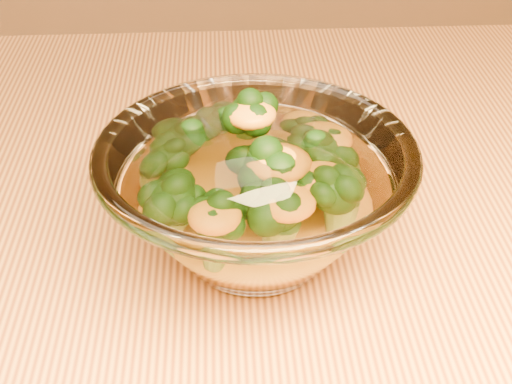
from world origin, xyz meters
TOP-DOWN VIEW (x-y plane):
  - table at (0.00, 0.00)m, footprint 1.20×0.80m
  - glass_bowl at (0.05, 0.02)m, footprint 0.20×0.20m
  - cheese_sauce at (0.05, 0.02)m, footprint 0.11×0.11m
  - broccoli_heap at (0.05, 0.03)m, footprint 0.14×0.14m

SIDE VIEW (x-z plane):
  - table at x=0.00m, z-range 0.28..1.03m
  - cheese_sauce at x=0.05m, z-range 0.76..0.79m
  - glass_bowl at x=0.05m, z-range 0.75..0.84m
  - broccoli_heap at x=0.05m, z-range 0.77..0.85m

